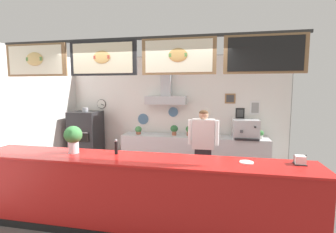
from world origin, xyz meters
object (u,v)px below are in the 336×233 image
potted_basil (190,130)px  condiment_plate (247,162)px  napkin_holder (300,160)px  potted_sage (261,134)px  espresso_machine (246,129)px  pizza_oven (86,139)px  pepper_grinder (116,147)px  potted_rosemary (174,129)px  shop_worker (203,151)px  potted_oregano (138,130)px  basil_vase (73,138)px

potted_basil → condiment_plate: size_ratio=1.31×
condiment_plate → napkin_holder: napkin_holder is taller
napkin_holder → potted_sage: bearing=92.1°
potted_basil → espresso_machine: bearing=-2.7°
condiment_plate → potted_sage: bearing=77.0°
pizza_oven → pepper_grinder: size_ratio=6.92×
napkin_holder → potted_rosemary: bearing=130.4°
potted_sage → potted_basil: potted_basil is taller
pizza_oven → condiment_plate: (3.61, -2.32, 0.32)m
pizza_oven → napkin_holder: size_ratio=10.30×
shop_worker → potted_sage: 1.75m
pepper_grinder → condiment_plate: (1.82, -0.06, -0.10)m
pizza_oven → potted_oregano: 1.38m
potted_oregano → potted_rosemary: bearing=2.3°
pizza_oven → pepper_grinder: pizza_oven is taller
napkin_holder → espresso_machine: bearing=99.8°
potted_oregano → pepper_grinder: size_ratio=0.90×
shop_worker → napkin_holder: size_ratio=10.87×
potted_oregano → basil_vase: basil_vase is taller
espresso_machine → basil_vase: 3.65m
espresso_machine → pepper_grinder: espresso_machine is taller
pizza_oven → potted_sage: (4.18, 0.12, 0.27)m
pizza_oven → napkin_holder: bearing=-27.9°
espresso_machine → potted_rosemary: (-1.63, 0.03, -0.06)m
basil_vase → napkin_holder: size_ratio=2.75×
condiment_plate → potted_basil: bearing=112.4°
potted_sage → potted_rosemary: 1.95m
potted_sage → pepper_grinder: pepper_grinder is taller
shop_worker → condiment_plate: 1.33m
pizza_oven → basil_vase: pizza_oven is taller
espresso_machine → shop_worker: bearing=-124.4°
potted_basil → napkin_holder: size_ratio=1.59×
espresso_machine → basil_vase: (-2.71, -2.44, 0.18)m
condiment_plate → espresso_machine: bearing=84.3°
pizza_oven → potted_oregano: bearing=4.1°
pizza_oven → pepper_grinder: bearing=-51.6°
pepper_grinder → condiment_plate: size_ratio=1.22×
shop_worker → espresso_machine: size_ratio=2.86×
shop_worker → potted_oregano: size_ratio=8.13×
espresso_machine → basil_vase: basil_vase is taller
shop_worker → condiment_plate: (0.62, -1.16, 0.18)m
potted_oregano → potted_basil: size_ratio=0.84×
condiment_plate → pepper_grinder: bearing=178.1°
condiment_plate → basil_vase: size_ratio=0.44×
shop_worker → potted_sage: bearing=-134.8°
potted_basil → napkin_holder: 2.95m
shop_worker → espresso_machine: shop_worker is taller
shop_worker → basil_vase: size_ratio=3.95×
shop_worker → pizza_oven: bearing=-23.1°
espresso_machine → potted_rosemary: espresso_machine is taller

